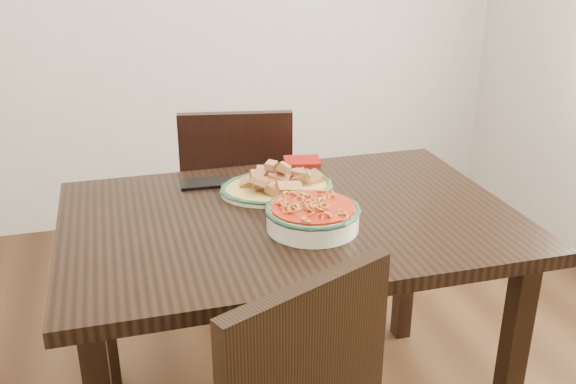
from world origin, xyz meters
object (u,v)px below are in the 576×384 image
object	(u,v)px
dining_table	(290,242)
smartphone	(205,183)
fish_plate	(277,178)
chair_far	(237,200)
noodle_bowl	(313,213)

from	to	relation	value
dining_table	smartphone	bearing A→B (deg)	124.27
fish_plate	chair_far	bearing A→B (deg)	92.34
fish_plate	dining_table	bearing A→B (deg)	-92.34
fish_plate	noodle_bowl	xyz separation A→B (m)	(0.03, -0.28, -0.00)
chair_far	noodle_bowl	world-z (taller)	chair_far
noodle_bowl	smartphone	bearing A→B (deg)	120.23
dining_table	fish_plate	size ratio (longest dim) A/B	3.69
chair_far	smartphone	xyz separation A→B (m)	(-0.18, -0.43, 0.26)
dining_table	fish_plate	world-z (taller)	fish_plate
noodle_bowl	fish_plate	bearing A→B (deg)	95.38
chair_far	fish_plate	bearing A→B (deg)	102.74
chair_far	fish_plate	world-z (taller)	chair_far
chair_far	fish_plate	xyz separation A→B (m)	(0.02, -0.54, 0.30)
dining_table	noodle_bowl	world-z (taller)	noodle_bowl
dining_table	chair_far	bearing A→B (deg)	91.20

